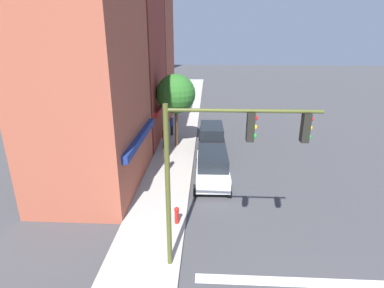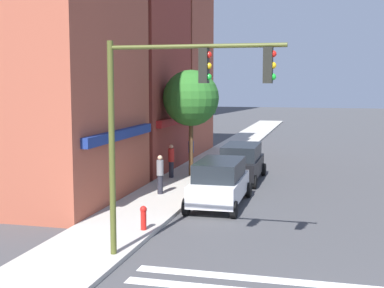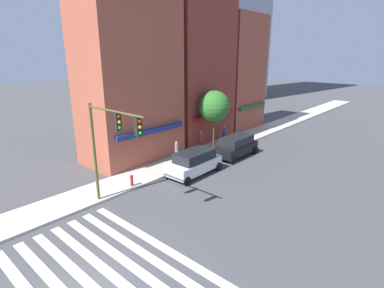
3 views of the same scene
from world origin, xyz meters
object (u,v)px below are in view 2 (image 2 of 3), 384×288
Objects in this scene: pedestrian_blue_shirt at (191,152)px; fire_hydrant at (143,217)px; suv_white at (220,182)px; pedestrian_grey_coat at (160,174)px; traffic_signal at (172,103)px; street_tree at (191,98)px; suv_black at (242,162)px; pedestrian_red_jacket at (171,160)px.

fire_hydrant is at bearing 148.98° from pedestrian_blue_shirt.
pedestrian_grey_coat is at bearing 70.24° from suv_white.
pedestrian_blue_shirt is (16.28, 3.63, -3.56)m from traffic_signal.
traffic_signal is 8.29m from suv_white.
street_tree reaches higher than pedestrian_grey_coat.
suv_white is at bearing 179.04° from suv_black.
traffic_signal is 1.35× the size of suv_black.
pedestrian_red_jacket is (-3.67, 0.14, 0.00)m from pedestrian_blue_shirt.
fire_hydrant is at bearing 174.99° from pedestrian_red_jacket.
pedestrian_blue_shirt and pedestrian_grey_coat have the same top height.
traffic_signal is at bearing -175.40° from pedestrian_grey_coat.
pedestrian_grey_coat is 5.99m from street_tree.
suv_black is at bearing -9.06° from fire_hydrant.
traffic_signal reaches higher than pedestrian_grey_coat.
traffic_signal is 1.35× the size of suv_white.
suv_white reaches higher than pedestrian_grey_coat.
street_tree is (0.18, 2.80, 3.30)m from suv_black.
suv_white reaches higher than pedestrian_blue_shirt.
suv_white is 5.62× the size of fire_hydrant.
traffic_signal reaches higher than street_tree.
pedestrian_grey_coat is at bearing 178.25° from street_tree.
street_tree is (5.03, -0.15, 3.26)m from pedestrian_grey_coat.
suv_black is at bearing -95.11° from pedestrian_red_jacket.
fire_hydrant is 11.52m from street_tree.
pedestrian_red_jacket is at bearing 11.11° from fire_hydrant.
pedestrian_red_jacket is (5.13, 3.65, 0.04)m from suv_white.
pedestrian_grey_coat is 4.19m from pedestrian_red_jacket.
pedestrian_red_jacket is at bearing 139.18° from pedestrian_blue_shirt.
fire_hydrant is (-4.82, 1.70, -0.42)m from suv_white.
suv_white is 7.42m from street_tree.
pedestrian_grey_coat is (-7.81, -0.56, 0.00)m from pedestrian_blue_shirt.
suv_black is at bearing -93.73° from street_tree.
fire_hydrant is (-9.95, -1.95, -0.46)m from pedestrian_red_jacket.
suv_black is at bearing -46.70° from pedestrian_grey_coat.
suv_white is at bearing -155.08° from street_tree.
suv_white is 2.67× the size of pedestrian_blue_shirt.
suv_black reaches higher than pedestrian_red_jacket.
traffic_signal is 5.15m from fire_hydrant.
pedestrian_blue_shirt is at bearing 20.69° from suv_white.
fire_hydrant is (-10.66, 1.70, -0.42)m from suv_black.
traffic_signal is 13.79m from suv_black.
suv_white is 9.48m from pedestrian_blue_shirt.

